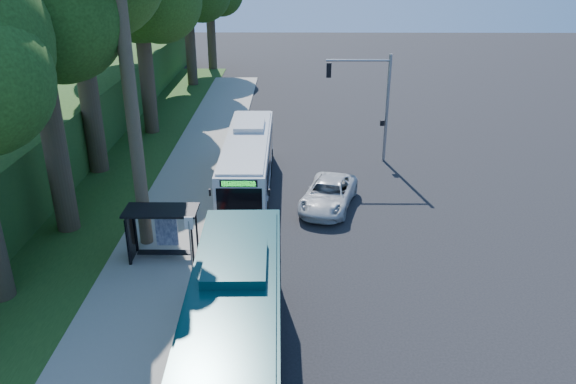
{
  "coord_description": "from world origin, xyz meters",
  "views": [
    {
      "loc": [
        -1.22,
        -25.06,
        13.12
      ],
      "look_at": [
        -1.46,
        1.0,
        1.64
      ],
      "focal_mm": 35.0,
      "sensor_mm": 36.0,
      "label": 1
    }
  ],
  "objects_px": {
    "bus_shelter": "(157,223)",
    "teal_bus": "(233,352)",
    "white_bus": "(248,162)",
    "pickup": "(328,194)"
  },
  "relations": [
    {
      "from": "bus_shelter",
      "to": "teal_bus",
      "type": "xyz_separation_m",
      "value": [
        4.26,
        -8.79,
        0.15
      ]
    },
    {
      "from": "white_bus",
      "to": "pickup",
      "type": "height_order",
      "value": "white_bus"
    },
    {
      "from": "bus_shelter",
      "to": "teal_bus",
      "type": "distance_m",
      "value": 9.77
    },
    {
      "from": "pickup",
      "to": "white_bus",
      "type": "bearing_deg",
      "value": 167.98
    },
    {
      "from": "bus_shelter",
      "to": "teal_bus",
      "type": "relative_size",
      "value": 0.24
    },
    {
      "from": "white_bus",
      "to": "teal_bus",
      "type": "xyz_separation_m",
      "value": [
        0.81,
        -16.78,
        0.24
      ]
    },
    {
      "from": "teal_bus",
      "to": "bus_shelter",
      "type": "bearing_deg",
      "value": 114.38
    },
    {
      "from": "white_bus",
      "to": "pickup",
      "type": "distance_m",
      "value": 5.19
    },
    {
      "from": "teal_bus",
      "to": "white_bus",
      "type": "bearing_deg",
      "value": 91.28
    },
    {
      "from": "bus_shelter",
      "to": "teal_bus",
      "type": "bearing_deg",
      "value": -64.15
    }
  ]
}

